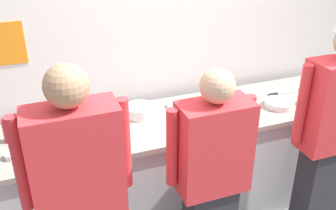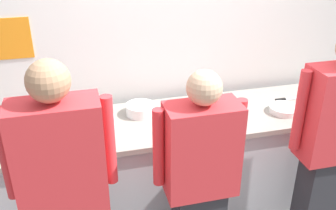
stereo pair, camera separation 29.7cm
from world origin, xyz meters
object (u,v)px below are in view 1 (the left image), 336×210
(plate_stack_front, at_px, (140,111))
(ramekin_red_sauce, at_px, (12,155))
(plate_stack_rear, at_px, (279,104))
(squeeze_bottle_primary, at_px, (7,129))
(mixing_bowl_steel, at_px, (94,128))
(ramekin_yellow_sauce, at_px, (29,132))
(chef_center, at_px, (212,178))
(chefs_knife, at_px, (280,93))
(chef_near_left, at_px, (81,199))
(sheet_tray, at_px, (199,111))
(deli_cup, at_px, (61,146))
(chef_far_right, at_px, (332,133))
(squeeze_bottle_secondary, at_px, (313,92))
(ramekin_orange_sauce, at_px, (307,88))

(plate_stack_front, bearing_deg, ramekin_red_sauce, -164.35)
(plate_stack_rear, height_order, squeeze_bottle_primary, squeeze_bottle_primary)
(mixing_bowl_steel, xyz_separation_m, ramekin_red_sauce, (-0.56, -0.10, -0.03))
(plate_stack_rear, height_order, ramekin_yellow_sauce, plate_stack_rear)
(chef_center, bearing_deg, plate_stack_rear, 32.05)
(chefs_knife, bearing_deg, chef_near_left, -157.89)
(sheet_tray, bearing_deg, chef_center, -108.21)
(deli_cup, bearing_deg, chef_far_right, -13.57)
(squeeze_bottle_secondary, height_order, ramekin_yellow_sauce, squeeze_bottle_secondary)
(plate_stack_front, bearing_deg, ramekin_yellow_sauce, 179.19)
(squeeze_bottle_secondary, bearing_deg, ramekin_yellow_sauce, 172.19)
(squeeze_bottle_primary, bearing_deg, mixing_bowl_steel, -11.85)
(ramekin_orange_sauce, relative_size, ramekin_yellow_sauce, 0.90)
(plate_stack_front, distance_m, ramekin_red_sauce, 0.99)
(mixing_bowl_steel, distance_m, chefs_knife, 1.67)
(mixing_bowl_steel, bearing_deg, chef_far_right, -20.57)
(plate_stack_front, height_order, ramekin_red_sauce, plate_stack_front)
(chefs_knife, bearing_deg, sheet_tray, -176.02)
(squeeze_bottle_primary, distance_m, chefs_knife, 2.24)
(chef_center, distance_m, sheet_tray, 0.74)
(plate_stack_rear, bearing_deg, plate_stack_front, 167.42)
(chef_center, distance_m, mixing_bowl_steel, 0.91)
(squeeze_bottle_secondary, bearing_deg, sheet_tray, 169.00)
(chef_center, distance_m, chefs_knife, 1.29)
(ramekin_orange_sauce, distance_m, deli_cup, 2.20)
(plate_stack_front, height_order, chefs_knife, plate_stack_front)
(chef_center, relative_size, ramekin_red_sauce, 17.27)
(chef_center, bearing_deg, ramekin_yellow_sauce, 142.15)
(chef_near_left, distance_m, sheet_tray, 1.27)
(chef_center, relative_size, ramekin_orange_sauce, 18.54)
(squeeze_bottle_secondary, height_order, ramekin_red_sauce, squeeze_bottle_secondary)
(squeeze_bottle_primary, height_order, chefs_knife, squeeze_bottle_primary)
(chef_center, relative_size, squeeze_bottle_primary, 7.74)
(chef_near_left, distance_m, chef_center, 0.83)
(chef_center, bearing_deg, squeeze_bottle_primary, 147.41)
(chef_near_left, xyz_separation_m, plate_stack_front, (0.60, 0.81, 0.06))
(ramekin_red_sauce, relative_size, ramekin_yellow_sauce, 0.97)
(chef_far_right, relative_size, plate_stack_front, 7.62)
(squeeze_bottle_secondary, distance_m, chefs_knife, 0.30)
(squeeze_bottle_secondary, bearing_deg, chef_center, -156.59)
(plate_stack_front, height_order, squeeze_bottle_primary, squeeze_bottle_primary)
(squeeze_bottle_primary, height_order, deli_cup, squeeze_bottle_primary)
(ramekin_red_sauce, distance_m, chefs_knife, 2.23)
(chef_near_left, relative_size, plate_stack_rear, 7.32)
(chef_far_right, relative_size, chefs_knife, 6.42)
(plate_stack_rear, distance_m, squeeze_bottle_primary, 2.10)
(chef_near_left, bearing_deg, chef_center, 0.18)
(chef_center, height_order, squeeze_bottle_secondary, chef_center)
(squeeze_bottle_primary, distance_m, ramekin_red_sauce, 0.23)
(squeeze_bottle_primary, bearing_deg, chefs_knife, -0.18)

